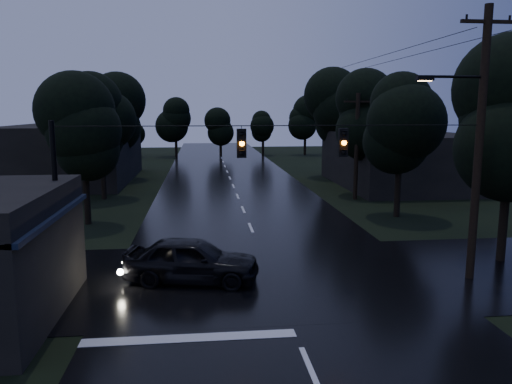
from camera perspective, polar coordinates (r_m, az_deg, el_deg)
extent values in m
cube|color=black|center=(36.87, -2.12, -0.53)|extent=(12.00, 120.00, 0.02)
cube|color=black|center=(19.48, 1.74, -9.63)|extent=(60.00, 9.00, 0.02)
cube|color=black|center=(16.17, -21.99, -2.52)|extent=(0.30, 7.00, 0.15)
cylinder|color=black|center=(13.95, -25.73, -11.91)|extent=(0.10, 0.10, 3.00)
cylinder|color=black|center=(19.43, -19.88, -5.63)|extent=(0.10, 0.10, 3.00)
cube|color=#FFB266|center=(14.95, -23.56, -6.32)|extent=(0.06, 1.60, 0.50)
cube|color=#FFB266|center=(17.46, -20.96, -3.97)|extent=(0.06, 1.20, 0.50)
cube|color=black|center=(43.71, 16.13, 3.58)|extent=(10.00, 14.00, 4.40)
cube|color=black|center=(47.78, -20.09, 4.20)|extent=(10.00, 16.00, 5.00)
cylinder|color=black|center=(20.01, 24.12, 4.72)|extent=(0.30, 0.30, 10.00)
cube|color=black|center=(20.19, 24.99, 17.24)|extent=(2.00, 0.12, 0.12)
cylinder|color=black|center=(19.46, 21.76, 12.14)|extent=(2.20, 0.10, 0.10)
cube|color=black|center=(18.98, 18.75, 12.24)|extent=(0.60, 0.25, 0.18)
cube|color=#FFB266|center=(18.97, 18.73, 11.94)|extent=(0.45, 0.18, 0.03)
cylinder|color=black|center=(36.01, 11.42, 5.07)|extent=(0.30, 0.30, 7.50)
cube|color=black|center=(35.92, 11.58, 10.09)|extent=(2.00, 0.12, 0.12)
cylinder|color=black|center=(18.23, -21.79, -1.86)|extent=(0.18, 0.18, 6.00)
cylinder|color=black|center=(17.43, 2.29, 7.59)|extent=(15.00, 0.03, 0.03)
cube|color=black|center=(17.33, -1.67, 5.59)|extent=(0.32, 0.25, 1.00)
sphere|color=orange|center=(17.18, -1.63, 5.56)|extent=(0.18, 0.18, 0.18)
cube|color=black|center=(17.97, 9.91, 5.59)|extent=(0.32, 0.25, 1.00)
sphere|color=orange|center=(17.83, 10.04, 5.56)|extent=(0.18, 0.18, 0.18)
cylinder|color=black|center=(23.50, 26.37, -3.75)|extent=(0.36, 0.36, 2.80)
sphere|color=black|center=(23.03, 26.98, 4.52)|extent=(4.48, 4.48, 4.48)
sphere|color=black|center=(22.98, 27.20, 7.50)|extent=(4.48, 4.48, 4.48)
cylinder|color=black|center=(29.41, -18.74, -1.14)|extent=(0.36, 0.36, 2.45)
sphere|color=black|center=(29.04, -19.05, 4.64)|extent=(3.92, 3.92, 3.92)
sphere|color=black|center=(28.98, -19.16, 6.71)|extent=(3.92, 3.92, 3.92)
sphere|color=black|center=(28.96, -19.28, 8.78)|extent=(3.92, 3.92, 3.92)
cylinder|color=black|center=(37.25, -17.03, 1.21)|extent=(0.36, 0.36, 2.62)
sphere|color=black|center=(36.95, -17.27, 6.11)|extent=(4.20, 4.20, 4.20)
sphere|color=black|center=(36.92, -17.36, 7.85)|extent=(4.20, 4.20, 4.20)
sphere|color=black|center=(36.91, -17.44, 9.59)|extent=(4.20, 4.20, 4.20)
cylinder|color=black|center=(47.12, -15.52, 3.02)|extent=(0.36, 0.36, 2.80)
sphere|color=black|center=(46.88, -15.70, 7.15)|extent=(4.48, 4.48, 4.48)
sphere|color=black|center=(46.86, -15.77, 8.62)|extent=(4.48, 4.48, 4.48)
sphere|color=black|center=(46.87, -15.83, 10.08)|extent=(4.48, 4.48, 4.48)
cylinder|color=black|center=(30.93, 15.85, -0.34)|extent=(0.36, 0.36, 2.62)
sphere|color=black|center=(30.57, 16.12, 5.56)|extent=(4.20, 4.20, 4.20)
sphere|color=black|center=(30.52, 16.22, 7.67)|extent=(4.20, 4.20, 4.20)
sphere|color=black|center=(30.52, 16.31, 9.78)|extent=(4.20, 4.20, 4.20)
cylinder|color=black|center=(38.54, 12.26, 1.80)|extent=(0.36, 0.36, 2.80)
sphere|color=black|center=(38.25, 12.43, 6.86)|extent=(4.48, 4.48, 4.48)
sphere|color=black|center=(38.22, 12.50, 8.65)|extent=(4.48, 4.48, 4.48)
sphere|color=black|center=(38.23, 12.56, 10.45)|extent=(4.48, 4.48, 4.48)
cylinder|color=black|center=(48.21, 9.20, 3.49)|extent=(0.36, 0.36, 2.97)
sphere|color=black|center=(47.98, 9.31, 7.78)|extent=(4.76, 4.76, 4.76)
sphere|color=black|center=(47.97, 9.35, 9.30)|extent=(4.76, 4.76, 4.76)
sphere|color=black|center=(47.98, 9.39, 10.82)|extent=(4.76, 4.76, 4.76)
imported|color=black|center=(18.81, -7.36, -7.69)|extent=(5.27, 2.92, 1.70)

